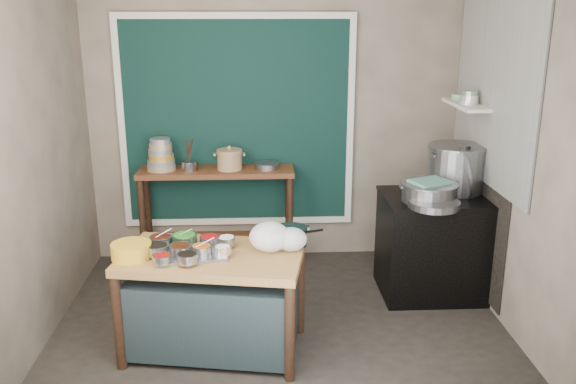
{
  "coord_description": "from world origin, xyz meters",
  "views": [
    {
      "loc": [
        -0.16,
        -4.26,
        2.38
      ],
      "look_at": [
        0.07,
        0.25,
        1.03
      ],
      "focal_mm": 38.0,
      "sensor_mm": 36.0,
      "label": 1
    }
  ],
  "objects_px": {
    "ceramic_crock": "(230,160)",
    "saucepan": "(291,236)",
    "stove_block": "(434,247)",
    "stock_pot": "(456,168)",
    "yellow_basin": "(131,251)",
    "prep_table": "(214,302)",
    "steamer": "(429,192)",
    "utensil_cup": "(190,166)",
    "back_counter": "(218,217)",
    "condiment_tray": "(189,253)"
  },
  "relations": [
    {
      "from": "saucepan",
      "to": "condiment_tray",
      "type": "bearing_deg",
      "value": 172.6
    },
    {
      "from": "stove_block",
      "to": "yellow_basin",
      "type": "relative_size",
      "value": 3.29
    },
    {
      "from": "prep_table",
      "to": "stove_block",
      "type": "relative_size",
      "value": 1.39
    },
    {
      "from": "stove_block",
      "to": "stock_pot",
      "type": "height_order",
      "value": "stock_pot"
    },
    {
      "from": "ceramic_crock",
      "to": "stock_pot",
      "type": "height_order",
      "value": "stock_pot"
    },
    {
      "from": "prep_table",
      "to": "saucepan",
      "type": "distance_m",
      "value": 0.73
    },
    {
      "from": "ceramic_crock",
      "to": "stock_pot",
      "type": "distance_m",
      "value": 2.04
    },
    {
      "from": "utensil_cup",
      "to": "steamer",
      "type": "height_order",
      "value": "utensil_cup"
    },
    {
      "from": "stove_block",
      "to": "saucepan",
      "type": "xyz_separation_m",
      "value": [
        -1.28,
        -0.71,
        0.39
      ]
    },
    {
      "from": "prep_table",
      "to": "back_counter",
      "type": "distance_m",
      "value": 1.58
    },
    {
      "from": "prep_table",
      "to": "back_counter",
      "type": "xyz_separation_m",
      "value": [
        -0.06,
        1.58,
        0.1
      ]
    },
    {
      "from": "yellow_basin",
      "to": "stock_pot",
      "type": "distance_m",
      "value": 2.78
    },
    {
      "from": "saucepan",
      "to": "stock_pot",
      "type": "bearing_deg",
      "value": 11.12
    },
    {
      "from": "utensil_cup",
      "to": "prep_table",
      "type": "bearing_deg",
      "value": -78.83
    },
    {
      "from": "stove_block",
      "to": "condiment_tray",
      "type": "height_order",
      "value": "stove_block"
    },
    {
      "from": "condiment_tray",
      "to": "stock_pot",
      "type": "bearing_deg",
      "value": 25.06
    },
    {
      "from": "yellow_basin",
      "to": "stock_pot",
      "type": "xyz_separation_m",
      "value": [
        2.57,
        1.05,
        0.28
      ]
    },
    {
      "from": "yellow_basin",
      "to": "ceramic_crock",
      "type": "xyz_separation_m",
      "value": [
        0.61,
        1.61,
        0.23
      ]
    },
    {
      "from": "back_counter",
      "to": "stove_block",
      "type": "relative_size",
      "value": 1.61
    },
    {
      "from": "condiment_tray",
      "to": "steamer",
      "type": "bearing_deg",
      "value": 21.36
    },
    {
      "from": "yellow_basin",
      "to": "saucepan",
      "type": "bearing_deg",
      "value": 9.39
    },
    {
      "from": "back_counter",
      "to": "stove_block",
      "type": "bearing_deg",
      "value": -21.02
    },
    {
      "from": "stove_block",
      "to": "saucepan",
      "type": "distance_m",
      "value": 1.52
    },
    {
      "from": "utensil_cup",
      "to": "ceramic_crock",
      "type": "distance_m",
      "value": 0.37
    },
    {
      "from": "stove_block",
      "to": "utensil_cup",
      "type": "relative_size",
      "value": 5.99
    },
    {
      "from": "prep_table",
      "to": "saucepan",
      "type": "xyz_separation_m",
      "value": [
        0.56,
        0.14,
        0.44
      ]
    },
    {
      "from": "condiment_tray",
      "to": "stock_pot",
      "type": "relative_size",
      "value": 0.97
    },
    {
      "from": "prep_table",
      "to": "utensil_cup",
      "type": "distance_m",
      "value": 1.68
    },
    {
      "from": "stove_block",
      "to": "yellow_basin",
      "type": "bearing_deg",
      "value": -159.39
    },
    {
      "from": "prep_table",
      "to": "stock_pot",
      "type": "xyz_separation_m",
      "value": [
        2.02,
        1.0,
        0.71
      ]
    },
    {
      "from": "steamer",
      "to": "prep_table",
      "type": "bearing_deg",
      "value": -157.35
    },
    {
      "from": "stock_pot",
      "to": "yellow_basin",
      "type": "bearing_deg",
      "value": -157.79
    },
    {
      "from": "prep_table",
      "to": "steamer",
      "type": "height_order",
      "value": "steamer"
    },
    {
      "from": "prep_table",
      "to": "stock_pot",
      "type": "distance_m",
      "value": 2.36
    },
    {
      "from": "saucepan",
      "to": "ceramic_crock",
      "type": "bearing_deg",
      "value": 89.52
    },
    {
      "from": "prep_table",
      "to": "saucepan",
      "type": "height_order",
      "value": "saucepan"
    },
    {
      "from": "back_counter",
      "to": "stove_block",
      "type": "xyz_separation_m",
      "value": [
        1.9,
        -0.73,
        -0.05
      ]
    },
    {
      "from": "stove_block",
      "to": "stock_pot",
      "type": "distance_m",
      "value": 0.7
    },
    {
      "from": "saucepan",
      "to": "ceramic_crock",
      "type": "height_order",
      "value": "ceramic_crock"
    },
    {
      "from": "yellow_basin",
      "to": "utensil_cup",
      "type": "distance_m",
      "value": 1.61
    },
    {
      "from": "steamer",
      "to": "stock_pot",
      "type": "bearing_deg",
      "value": 43.27
    },
    {
      "from": "stove_block",
      "to": "ceramic_crock",
      "type": "distance_m",
      "value": 2.0
    },
    {
      "from": "stove_block",
      "to": "yellow_basin",
      "type": "distance_m",
      "value": 2.57
    },
    {
      "from": "prep_table",
      "to": "utensil_cup",
      "type": "height_order",
      "value": "utensil_cup"
    },
    {
      "from": "back_counter",
      "to": "stock_pot",
      "type": "xyz_separation_m",
      "value": [
        2.08,
        -0.58,
        0.61
      ]
    },
    {
      "from": "yellow_basin",
      "to": "utensil_cup",
      "type": "bearing_deg",
      "value": 81.33
    },
    {
      "from": "ceramic_crock",
      "to": "saucepan",
      "type": "bearing_deg",
      "value": -71.0
    },
    {
      "from": "condiment_tray",
      "to": "saucepan",
      "type": "xyz_separation_m",
      "value": [
        0.71,
        0.15,
        0.06
      ]
    },
    {
      "from": "yellow_basin",
      "to": "utensil_cup",
      "type": "height_order",
      "value": "utensil_cup"
    },
    {
      "from": "prep_table",
      "to": "stock_pot",
      "type": "relative_size",
      "value": 2.44
    }
  ]
}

